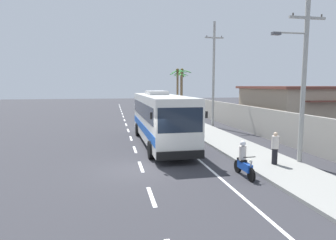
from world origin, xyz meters
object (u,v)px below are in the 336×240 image
Objects in this scene: motorcycle_beside_bus at (168,119)px; palm_second at (178,83)px; palm_third at (182,80)px; roadside_building at (307,107)px; pedestrian_near_kerb at (275,148)px; motorcycle_trailing at (244,162)px; utility_pole_nearest at (303,73)px; palm_nearest at (181,81)px; coach_bus_foreground at (160,116)px; utility_pole_mid at (214,74)px.

palm_second reaches higher than motorcycle_beside_bus.
palm_third is 0.65× the size of roadside_building.
motorcycle_beside_bus is 0.28× the size of palm_third.
pedestrian_near_kerb is 0.24× the size of palm_second.
motorcycle_trailing is at bearing 138.63° from pedestrian_near_kerb.
utility_pole_nearest reaches higher than palm_nearest.
roadside_building is at bearing -73.08° from palm_third.
palm_third reaches higher than motorcycle_trailing.
coach_bus_foreground is 32.13m from palm_nearest.
utility_pole_mid is 23.66m from palm_nearest.
palm_second is (2.12, 31.80, 3.63)m from pedestrian_near_kerb.
palm_nearest is at bearing 80.70° from motorcycle_trailing.
coach_bus_foreground is 1.84× the size of palm_nearest.
motorcycle_beside_bus is at bearing 103.34° from utility_pole_nearest.
palm_third is at bearing 15.58° from pedestrian_near_kerb.
coach_bus_foreground reaches higher than pedestrian_near_kerb.
pedestrian_near_kerb is 14.98m from utility_pole_mid.
palm_nearest is at bearing 84.34° from utility_pole_mid.
motorcycle_trailing is at bearing -134.61° from roadside_building.
palm_second is 0.63× the size of roadside_building.
palm_nearest is at bearing 80.21° from palm_third.
palm_nearest is (8.92, 30.72, 3.06)m from coach_bus_foreground.
utility_pole_nearest reaches higher than motorcycle_trailing.
coach_bus_foreground is 1.17× the size of utility_pole_mid.
roadside_building is (6.62, -25.77, -2.96)m from palm_nearest.
roadside_building is at bearing 45.39° from motorcycle_trailing.
utility_pole_nearest is at bearing 20.00° from motorcycle_trailing.
palm_second is at bearing 17.70° from pedestrian_near_kerb.
utility_pole_nearest reaches higher than pedestrian_near_kerb.
pedestrian_near_kerb is at bearing -96.19° from palm_nearest.
utility_pole_mid reaches higher than palm_third.
utility_pole_mid reaches higher than palm_second.
motorcycle_beside_bus is 0.19× the size of utility_pole_mid.
utility_pole_mid is at bearing -29.86° from motorcycle_beside_bus.
utility_pole_nearest is 0.84× the size of roadside_building.
utility_pole_nearest reaches higher than roadside_building.
coach_bus_foreground is at bearing -105.65° from palm_second.
palm_nearest is 26.77m from roadside_building.
motorcycle_beside_bus is at bearing 150.14° from utility_pole_mid.
pedestrian_near_kerb is (4.82, -7.05, -0.95)m from coach_bus_foreground.
coach_bus_foreground is 1.71× the size of palm_third.
pedestrian_near_kerb is (2.27, 1.16, 0.34)m from motorcycle_trailing.
utility_pole_nearest is at bearing -127.92° from roadside_building.
pedestrian_near_kerb is at bearing -95.93° from palm_third.
utility_pole_nearest is 14.02m from utility_pole_mid.
coach_bus_foreground is 7.27× the size of pedestrian_near_kerb.
pedestrian_near_kerb is 0.18× the size of utility_pole_nearest.
palm_second is at bearing 82.41° from motorcycle_trailing.
motorcycle_beside_bus is 17.75m from motorcycle_trailing.
palm_nearest is at bearing 15.31° from pedestrian_near_kerb.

